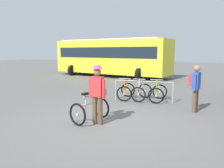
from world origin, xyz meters
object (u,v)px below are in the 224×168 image
racked_bike_orange (126,91)px  racked_bike_white (142,92)px  bus_distant (111,56)px  pedestrian_with_backpack (195,86)px  person_with_featured_bike (97,92)px  featured_bicycle (93,105)px  racked_bike_lime (158,93)px

racked_bike_orange → racked_bike_white: size_ratio=1.02×
racked_bike_white → bus_distant: size_ratio=0.11×
racked_bike_orange → pedestrian_with_backpack: 3.19m
racked_bike_orange → person_with_featured_bike: (0.29, -3.67, 0.58)m
racked_bike_orange → featured_bicycle: 3.40m
bus_distant → pedestrian_with_backpack: bearing=-54.3°
racked_bike_white → pedestrian_with_backpack: (2.20, -1.25, 0.57)m
racked_bike_lime → pedestrian_with_backpack: size_ratio=0.68×
racked_bike_orange → racked_bike_lime: 1.40m
racked_bike_orange → racked_bike_white: 0.70m
racked_bike_white → pedestrian_with_backpack: size_ratio=0.70×
person_with_featured_bike → pedestrian_with_backpack: bearing=43.3°
racked_bike_white → featured_bicycle: bearing=-101.4°
racked_bike_lime → bus_distant: bus_distant is taller
featured_bicycle → bus_distant: 12.46m
racked_bike_orange → pedestrian_with_backpack: bearing=-22.8°
bus_distant → featured_bicycle: bearing=-71.2°
racked_bike_white → featured_bicycle: size_ratio=0.92×
racked_bike_lime → pedestrian_with_backpack: pedestrian_with_backpack is taller
featured_bicycle → bus_distant: (-3.99, 11.74, 1.25)m
racked_bike_lime → racked_bike_white: bearing=-177.1°
racked_bike_lime → featured_bicycle: featured_bicycle is taller
racked_bike_white → racked_bike_lime: size_ratio=1.03×
person_with_featured_bike → bus_distant: (-4.27, 12.01, 0.79)m
racked_bike_lime → person_with_featured_bike: person_with_featured_bike is taller
pedestrian_with_backpack → bus_distant: bearing=125.7°
racked_bike_orange → pedestrian_with_backpack: (2.90, -1.22, 0.57)m
racked_bike_lime → pedestrian_with_backpack: (1.50, -1.29, 0.57)m
racked_bike_lime → person_with_featured_bike: size_ratio=0.64×
racked_bike_white → person_with_featured_bike: 3.78m
racked_bike_white → pedestrian_with_backpack: pedestrian_with_backpack is taller
pedestrian_with_backpack → person_with_featured_bike: bearing=-136.7°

